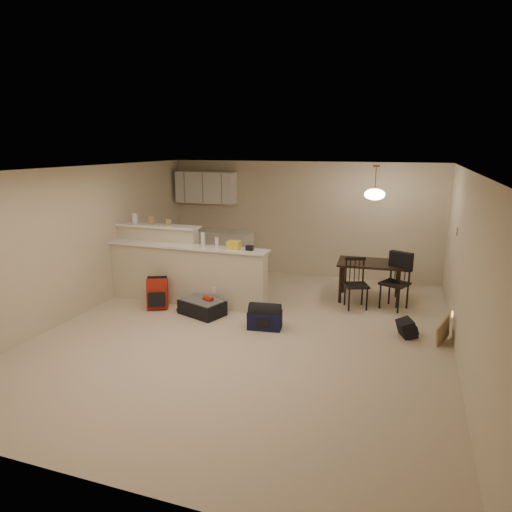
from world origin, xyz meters
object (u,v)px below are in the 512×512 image
at_px(dining_table, 370,267).
at_px(dining_chair_near, 356,284).
at_px(red_backpack, 157,294).
at_px(black_daypack, 407,328).
at_px(navy_duffel, 265,320).
at_px(pendant_lamp, 375,194).
at_px(dining_chair_far, 395,282).
at_px(suitcase, 202,307).

xyz_separation_m(dining_table, dining_chair_near, (-0.18, -0.53, -0.20)).
bearing_deg(dining_chair_near, red_backpack, 177.03).
distance_m(red_backpack, black_daypack, 4.23).
bearing_deg(navy_duffel, dining_table, 46.42).
bearing_deg(pendant_lamp, navy_duffel, -126.22).
distance_m(dining_table, red_backpack, 3.92).
height_order(dining_chair_far, navy_duffel, dining_chair_far).
relative_size(pendant_lamp, dining_chair_near, 0.69).
xyz_separation_m(dining_table, black_daypack, (0.71, -1.56, -0.51)).
bearing_deg(pendant_lamp, suitcase, -146.97).
distance_m(dining_table, suitcase, 3.18).
xyz_separation_m(dining_chair_far, suitcase, (-3.09, -1.37, -0.37)).
height_order(dining_table, suitcase, dining_table).
height_order(dining_chair_near, navy_duffel, dining_chair_near).
relative_size(dining_table, red_backpack, 2.26).
relative_size(dining_chair_far, navy_duffel, 1.88).
relative_size(dining_chair_near, red_backpack, 1.66).
distance_m(suitcase, black_daypack, 3.34).
relative_size(dining_chair_near, black_daypack, 3.04).
relative_size(pendant_lamp, dining_chair_far, 0.63).
bearing_deg(dining_chair_far, dining_chair_near, -138.28).
xyz_separation_m(pendant_lamp, dining_chair_far, (0.46, -0.34, -1.50)).
bearing_deg(dining_table, black_daypack, -68.95).
relative_size(pendant_lamp, navy_duffel, 1.18).
xyz_separation_m(dining_chair_near, suitcase, (-2.45, -1.18, -0.32)).
bearing_deg(red_backpack, suitcase, -27.02).
height_order(dining_chair_far, suitcase, dining_chair_far).
bearing_deg(red_backpack, dining_chair_near, -5.67).
bearing_deg(pendant_lamp, dining_chair_near, -108.75).
xyz_separation_m(dining_chair_near, black_daypack, (0.89, -1.03, -0.32)).
distance_m(pendant_lamp, black_daypack, 2.53).
height_order(dining_chair_far, black_daypack, dining_chair_far).
height_order(suitcase, navy_duffel, navy_duffel).
relative_size(dining_chair_near, dining_chair_far, 0.91).
bearing_deg(dining_table, red_backpack, -157.89).
bearing_deg(red_backpack, pendant_lamp, 0.86).
bearing_deg(dining_chair_near, navy_duffel, -153.19).
xyz_separation_m(dining_table, navy_duffel, (-1.43, -1.95, -0.50)).
distance_m(pendant_lamp, navy_duffel, 3.04).
height_order(dining_table, navy_duffel, dining_table).
height_order(pendant_lamp, black_daypack, pendant_lamp).
distance_m(dining_table, navy_duffel, 2.47).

